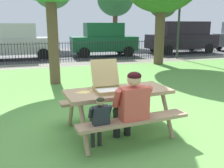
% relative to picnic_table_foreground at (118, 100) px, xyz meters
% --- Properties ---
extents(ground, '(28.00, 12.34, 0.02)m').
position_rel_picnic_table_foreground_xyz_m(ground, '(0.00, 2.48, -0.61)').
color(ground, '#64A049').
extents(cobblestone_walkway, '(28.00, 1.40, 0.01)m').
position_rel_picnic_table_foreground_xyz_m(cobblestone_walkway, '(0.00, 7.95, -0.60)').
color(cobblestone_walkway, gray).
extents(street_asphalt, '(28.00, 7.79, 0.01)m').
position_rel_picnic_table_foreground_xyz_m(street_asphalt, '(0.00, 12.55, -0.60)').
color(street_asphalt, '#515154').
extents(picnic_table_foreground, '(1.92, 1.63, 0.79)m').
position_rel_picnic_table_foreground_xyz_m(picnic_table_foreground, '(0.00, 0.00, 0.00)').
color(picnic_table_foreground, tan).
rests_on(picnic_table_foreground, ground).
extents(pizza_box_open, '(0.48, 0.59, 0.50)m').
position_rel_picnic_table_foreground_xyz_m(pizza_box_open, '(-0.18, 0.06, 0.29)').
color(pizza_box_open, tan).
rests_on(pizza_box_open, picnic_table_foreground).
extents(pizza_slice_on_table, '(0.27, 0.16, 0.02)m').
position_rel_picnic_table_foreground_xyz_m(pizza_slice_on_table, '(-0.56, 0.05, 0.18)').
color(pizza_slice_on_table, '#F6CF68').
rests_on(pizza_slice_on_table, picnic_table_foreground).
extents(adult_at_table, '(0.63, 0.61, 1.19)m').
position_rel_picnic_table_foreground_xyz_m(adult_at_table, '(0.04, -0.50, 0.06)').
color(adult_at_table, black).
rests_on(adult_at_table, ground).
extents(child_at_table, '(0.35, 0.35, 0.86)m').
position_rel_picnic_table_foreground_xyz_m(child_at_table, '(-0.49, -0.57, -0.08)').
color(child_at_table, '#272727').
rests_on(child_at_table, ground).
extents(iron_fence_streetside, '(18.66, 0.03, 1.05)m').
position_rel_picnic_table_foreground_xyz_m(iron_fence_streetside, '(0.00, 8.65, -0.06)').
color(iron_fence_streetside, black).
rests_on(iron_fence_streetside, ground).
extents(lamp_post_walkway, '(0.28, 0.28, 4.61)m').
position_rel_picnic_table_foreground_xyz_m(lamp_post_walkway, '(6.33, 8.23, 2.17)').
color(lamp_post_walkway, '#2D382D').
rests_on(lamp_post_walkway, ground).
extents(parked_car_center, '(4.41, 1.93, 1.94)m').
position_rel_picnic_table_foreground_xyz_m(parked_car_center, '(-2.44, 10.57, 0.41)').
color(parked_car_center, '#BDB8B6').
rests_on(parked_car_center, ground).
extents(parked_car_right, '(3.96, 1.95, 1.98)m').
position_rel_picnic_table_foreground_xyz_m(parked_car_right, '(2.68, 10.57, 0.41)').
color(parked_car_right, '#145230').
rests_on(parked_car_right, ground).
extents(parked_car_far_right, '(4.65, 2.05, 2.08)m').
position_rel_picnic_table_foreground_xyz_m(parked_car_far_right, '(8.12, 10.57, 0.50)').
color(parked_car_far_right, black).
rests_on(parked_car_far_right, ground).
extents(far_tree_midright, '(3.07, 3.07, 5.35)m').
position_rel_picnic_table_foreground_xyz_m(far_tree_midright, '(5.54, 17.03, 3.32)').
color(far_tree_midright, brown).
rests_on(far_tree_midright, ground).
extents(far_tree_right, '(2.58, 2.58, 4.81)m').
position_rel_picnic_table_foreground_xyz_m(far_tree_right, '(10.15, 17.03, 3.00)').
color(far_tree_right, brown).
rests_on(far_tree_right, ground).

